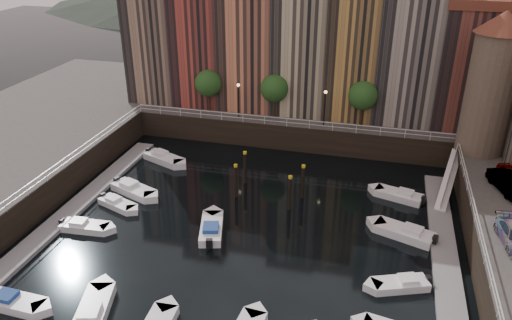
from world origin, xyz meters
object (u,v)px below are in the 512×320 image
(boat_left_1, at_px, (84,226))
(boat_left_2, at_px, (117,204))
(gangway, at_px, (449,177))
(mooring_pilings, at_px, (268,181))
(boat_left_0, at_px, (13,302))
(car_a, at_px, (512,176))
(corner_tower, at_px, (492,82))
(car_b, at_px, (508,184))

(boat_left_1, xyz_separation_m, boat_left_2, (0.82, 4.19, -0.02))
(gangway, distance_m, boat_left_1, 33.82)
(mooring_pilings, distance_m, boat_left_2, 14.22)
(boat_left_0, height_order, boat_left_1, boat_left_0)
(car_a, bearing_deg, boat_left_0, -159.62)
(boat_left_0, relative_size, car_a, 1.19)
(boat_left_0, bearing_deg, corner_tower, 42.52)
(gangway, height_order, boat_left_1, gangway)
(gangway, height_order, boat_left_0, gangway)
(gangway, xyz_separation_m, boat_left_1, (-30.57, -14.39, -1.58))
(mooring_pilings, bearing_deg, boat_left_2, -157.49)
(gangway, relative_size, car_b, 1.80)
(gangway, height_order, boat_left_2, gangway)
(mooring_pilings, distance_m, car_b, 20.91)
(car_a, relative_size, car_b, 0.85)
(boat_left_0, bearing_deg, boat_left_2, 90.43)
(boat_left_0, bearing_deg, mooring_pilings, 56.82)
(gangway, bearing_deg, boat_left_0, -141.39)
(corner_tower, height_order, mooring_pilings, corner_tower)
(boat_left_1, bearing_deg, corner_tower, 24.72)
(boat_left_1, height_order, boat_left_2, boat_left_1)
(boat_left_0, distance_m, boat_left_2, 13.80)
(mooring_pilings, xyz_separation_m, boat_left_0, (-13.38, -19.22, -1.29))
(gangway, distance_m, boat_left_2, 31.49)
(boat_left_2, distance_m, car_b, 34.62)
(corner_tower, height_order, boat_left_0, corner_tower)
(boat_left_2, bearing_deg, car_a, 33.20)
(car_b, bearing_deg, boat_left_2, 171.44)
(corner_tower, xyz_separation_m, boat_left_2, (-32.65, -14.70, -9.88))
(corner_tower, xyz_separation_m, boat_left_1, (-33.47, -18.89, -9.86))
(gangway, bearing_deg, boat_left_2, -161.07)
(car_a, xyz_separation_m, car_b, (-0.66, -1.82, 0.09))
(boat_left_0, bearing_deg, car_b, 32.15)
(gangway, relative_size, boat_left_2, 1.99)
(gangway, height_order, car_a, car_a)
(gangway, relative_size, mooring_pilings, 1.28)
(corner_tower, height_order, boat_left_2, corner_tower)
(mooring_pilings, xyz_separation_m, car_a, (21.45, 2.71, 2.02))
(corner_tower, distance_m, mooring_pilings, 23.28)
(corner_tower, distance_m, boat_left_1, 39.67)
(boat_left_0, xyz_separation_m, boat_left_2, (0.30, 13.80, -0.04))
(corner_tower, xyz_separation_m, boat_left_0, (-32.95, -28.50, -9.83))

